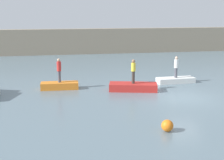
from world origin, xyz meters
The scene contains 9 objects.
ground_plane centered at (0.00, 0.00, 0.00)m, with size 120.00×120.00×0.00m, color slate.
embankment_wall centered at (0.00, 22.23, 1.63)m, with size 80.00×1.20×3.26m, color gray.
rowboat_orange centered at (-8.19, 3.89, 0.26)m, with size 2.77×0.95×0.52m, color orange.
rowboat_red centered at (-2.88, 2.49, 0.27)m, with size 3.47×1.26×0.54m, color red.
rowboat_white centered at (1.10, 4.33, 0.21)m, with size 3.05×1.03×0.42m, color white.
person_yellow_shirt centered at (-2.88, 2.49, 1.54)m, with size 0.32×0.32×1.77m.
person_white_shirt centered at (1.10, 4.33, 1.39)m, with size 0.32×0.32×1.73m.
person_red_shirt centered at (-8.19, 3.89, 1.52)m, with size 0.32×0.32×1.79m.
mooring_buoy centered at (-3.10, -5.56, 0.30)m, with size 0.60×0.60×0.60m, color orange.
Camera 1 is at (-8.37, -19.82, 6.01)m, focal length 51.67 mm.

